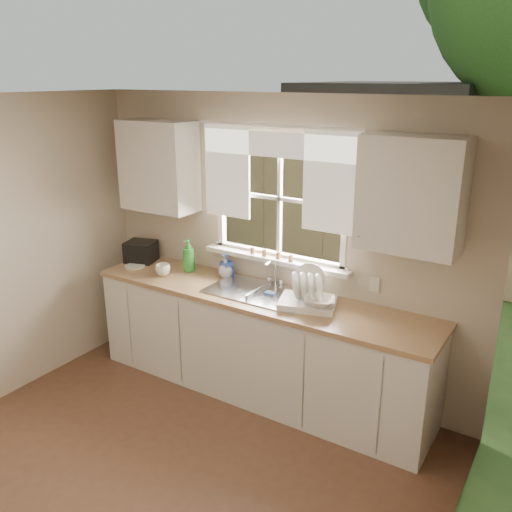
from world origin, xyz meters
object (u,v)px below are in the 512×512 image
Objects in this scene: black_appliance at (141,251)px; soap_bottle_a at (189,255)px; dish_rack at (308,297)px; cup at (163,270)px.

soap_bottle_a is at bearing -13.65° from black_appliance.
soap_bottle_a is 1.12× the size of black_appliance.
soap_bottle_a reaches higher than black_appliance.
cup is at bearing -176.39° from dish_rack.
black_appliance is (-1.86, 0.10, 0.03)m from dish_rack.
dish_rack is at bearing -5.02° from soap_bottle_a.
cup is 0.48m from black_appliance.
cup is 0.49× the size of black_appliance.
dish_rack is at bearing 28.24° from cup.
dish_rack is 1.68× the size of soap_bottle_a.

